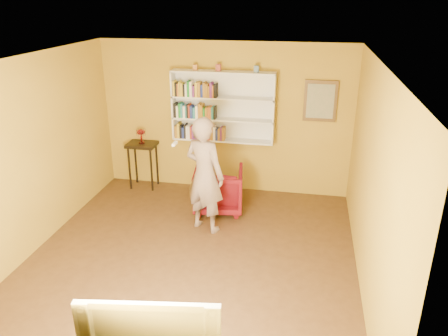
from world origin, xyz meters
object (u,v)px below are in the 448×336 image
(ruby_lustre, at_px, (141,133))
(television, at_px, (152,327))
(armchair, at_px, (219,189))
(console_table, at_px, (142,151))
(bookshelf, at_px, (224,106))
(person, at_px, (205,175))

(ruby_lustre, relative_size, television, 0.23)
(armchair, bearing_deg, console_table, -30.71)
(ruby_lustre, bearing_deg, bookshelf, 6.04)
(bookshelf, xyz_separation_m, ruby_lustre, (-1.51, -0.16, -0.54))
(armchair, height_order, person, person)
(person, relative_size, television, 1.55)
(armchair, bearing_deg, ruby_lustre, -30.71)
(person, bearing_deg, console_table, -18.37)
(television, bearing_deg, console_table, 103.42)
(console_table, relative_size, armchair, 1.06)
(armchair, relative_size, person, 0.45)
(bookshelf, bearing_deg, person, -89.89)
(console_table, distance_m, person, 2.02)
(console_table, bearing_deg, ruby_lustre, 146.31)
(ruby_lustre, xyz_separation_m, person, (1.51, -1.33, -0.16))
(bookshelf, distance_m, console_table, 1.75)
(person, bearing_deg, television, 118.50)
(bookshelf, height_order, television, bookshelf)
(ruby_lustre, distance_m, television, 4.85)
(bookshelf, bearing_deg, television, -86.27)
(console_table, xyz_separation_m, person, (1.51, -1.33, 0.18))
(ruby_lustre, height_order, armchair, ruby_lustre)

